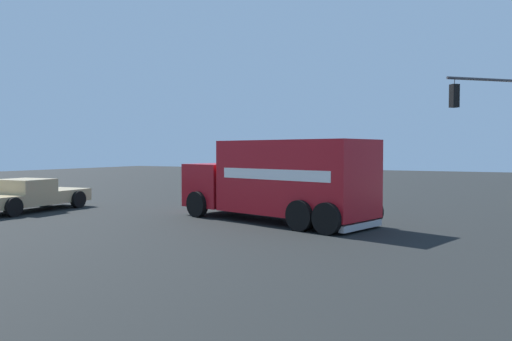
# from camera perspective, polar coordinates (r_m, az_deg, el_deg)

# --- Properties ---
(ground_plane) EXTENTS (100.00, 100.00, 0.00)m
(ground_plane) POSITION_cam_1_polar(r_m,az_deg,el_deg) (18.32, 4.57, -5.83)
(ground_plane) COLOR black
(delivery_truck) EXTENTS (8.00, 4.55, 2.95)m
(delivery_truck) POSITION_cam_1_polar(r_m,az_deg,el_deg) (18.19, 2.73, -1.06)
(delivery_truck) COLOR #AD141E
(delivery_truck) RESTS_ON ground
(traffic_light_primary) EXTENTS (3.68, 3.47, 5.66)m
(traffic_light_primary) POSITION_cam_1_polar(r_m,az_deg,el_deg) (24.02, 27.07, 5.21)
(traffic_light_primary) COLOR #38383D
(traffic_light_primary) RESTS_ON sidewalk_corner_near
(pickup_tan) EXTENTS (2.46, 5.29, 1.38)m
(pickup_tan) POSITION_cam_1_polar(r_m,az_deg,el_deg) (23.48, -24.39, -2.46)
(pickup_tan) COLOR tan
(pickup_tan) RESTS_ON ground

